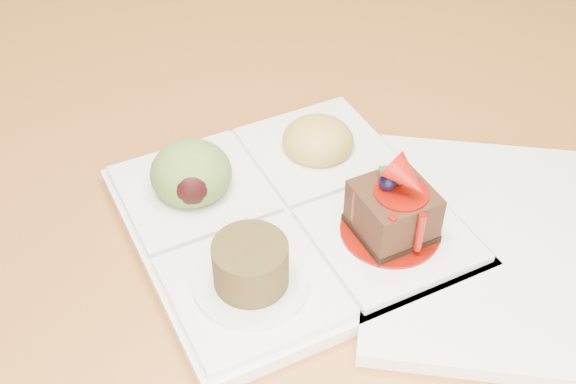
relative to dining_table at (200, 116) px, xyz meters
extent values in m
cube|color=#A05E29|center=(0.00, 0.00, 0.05)|extent=(1.00, 1.80, 0.04)
cube|color=white|center=(0.06, -0.24, 0.07)|extent=(0.29, 0.29, 0.01)
cube|color=white|center=(0.13, -0.28, 0.08)|extent=(0.14, 0.14, 0.01)
cube|color=white|center=(0.02, -0.32, 0.08)|extent=(0.14, 0.14, 0.01)
cube|color=white|center=(-0.01, -0.21, 0.08)|extent=(0.14, 0.14, 0.01)
cube|color=white|center=(0.10, -0.17, 0.08)|extent=(0.14, 0.14, 0.01)
cylinder|color=#710B04|center=(0.13, -0.28, 0.09)|extent=(0.07, 0.07, 0.00)
cube|color=black|center=(0.13, -0.28, 0.09)|extent=(0.07, 0.07, 0.01)
cube|color=#35180E|center=(0.13, -0.28, 0.11)|extent=(0.06, 0.06, 0.03)
cylinder|color=#710B04|center=(0.13, -0.28, 0.13)|extent=(0.04, 0.04, 0.00)
sphere|color=black|center=(0.13, -0.28, 0.13)|extent=(0.01, 0.01, 0.01)
cone|color=#A7130A|center=(0.14, -0.29, 0.14)|extent=(0.04, 0.04, 0.03)
cube|color=#114419|center=(0.13, -0.27, 0.13)|extent=(0.02, 0.02, 0.01)
cube|color=#114419|center=(0.13, -0.27, 0.13)|extent=(0.01, 0.01, 0.01)
cylinder|color=#710B04|center=(0.12, -0.31, 0.11)|extent=(0.01, 0.01, 0.04)
cylinder|color=#710B04|center=(0.14, -0.31, 0.11)|extent=(0.01, 0.01, 0.03)
cylinder|color=#710B04|center=(0.11, -0.27, 0.11)|extent=(0.01, 0.01, 0.03)
cylinder|color=white|center=(0.02, -0.32, 0.09)|extent=(0.08, 0.08, 0.00)
cylinder|color=#462614|center=(0.02, -0.32, 0.11)|extent=(0.05, 0.05, 0.03)
cylinder|color=#4E3510|center=(0.02, -0.32, 0.12)|extent=(0.04, 0.04, 0.00)
ellipsoid|color=olive|center=(-0.01, -0.21, 0.10)|extent=(0.06, 0.06, 0.05)
ellipsoid|color=black|center=(-0.01, -0.23, 0.10)|extent=(0.03, 0.02, 0.03)
ellipsoid|color=#B0833F|center=(0.10, -0.17, 0.09)|extent=(0.06, 0.06, 0.04)
cube|color=#D1630F|center=(0.11, -0.17, 0.10)|extent=(0.01, 0.02, 0.01)
cube|color=#306716|center=(0.10, -0.16, 0.10)|extent=(0.02, 0.02, 0.01)
cube|color=#D1630F|center=(0.09, -0.16, 0.09)|extent=(0.02, 0.02, 0.01)
cube|color=#306716|center=(0.08, -0.17, 0.09)|extent=(0.02, 0.02, 0.01)
cube|color=#D1630F|center=(0.09, -0.18, 0.10)|extent=(0.02, 0.02, 0.01)
cube|color=#306716|center=(0.10, -0.19, 0.09)|extent=(0.02, 0.02, 0.01)
cube|color=#D1630F|center=(0.11, -0.18, 0.09)|extent=(0.02, 0.02, 0.01)
cube|color=white|center=(0.23, -0.30, 0.07)|extent=(0.29, 0.29, 0.01)
camera|label=1|loc=(0.00, -0.64, 0.47)|focal=45.00mm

